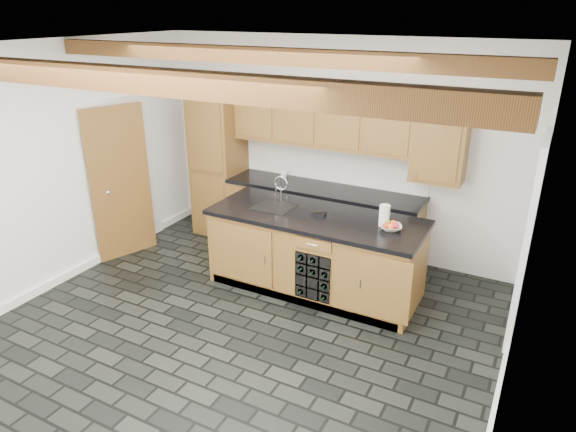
% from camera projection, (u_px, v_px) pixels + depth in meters
% --- Properties ---
extents(ground, '(5.00, 5.00, 0.00)m').
position_uv_depth(ground, '(234.00, 337.00, 5.20)').
color(ground, black).
rests_on(ground, ground).
extents(room_shell, '(5.01, 5.00, 5.00)m').
position_uv_depth(room_shell, '(250.00, 179.00, 5.10)').
color(room_shell, white).
rests_on(room_shell, ground).
extents(back_cabinetry, '(3.65, 0.62, 2.20)m').
position_uv_depth(back_cabinetry, '(300.00, 179.00, 6.82)').
color(back_cabinetry, olive).
rests_on(back_cabinetry, ground).
extents(island, '(2.48, 0.96, 0.93)m').
position_uv_depth(island, '(315.00, 253.00, 5.95)').
color(island, olive).
rests_on(island, ground).
extents(faucet, '(0.45, 0.40, 0.34)m').
position_uv_depth(faucet, '(275.00, 203.00, 6.04)').
color(faucet, black).
rests_on(faucet, island).
extents(kitchen_scale, '(0.17, 0.11, 0.05)m').
position_uv_depth(kitchen_scale, '(319.00, 213.00, 5.79)').
color(kitchen_scale, black).
rests_on(kitchen_scale, island).
extents(fruit_bowl, '(0.30, 0.30, 0.06)m').
position_uv_depth(fruit_bowl, '(391.00, 227.00, 5.39)').
color(fruit_bowl, beige).
rests_on(fruit_bowl, island).
extents(fruit_cluster, '(0.16, 0.17, 0.07)m').
position_uv_depth(fruit_cluster, '(391.00, 225.00, 5.38)').
color(fruit_cluster, red).
rests_on(fruit_cluster, fruit_bowl).
extents(paper_towel, '(0.11, 0.11, 0.23)m').
position_uv_depth(paper_towel, '(384.00, 215.00, 5.47)').
color(paper_towel, white).
rests_on(paper_towel, island).
extents(mug, '(0.13, 0.13, 0.10)m').
position_uv_depth(mug, '(284.00, 175.00, 7.01)').
color(mug, white).
rests_on(mug, back_cabinetry).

